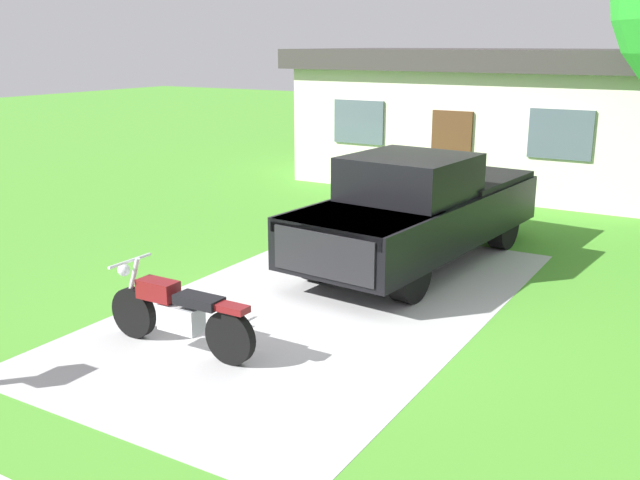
% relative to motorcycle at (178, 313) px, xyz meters
% --- Properties ---
extents(ground_plane, '(80.00, 80.00, 0.00)m').
position_rel_motorcycle_xyz_m(ground_plane, '(0.71, 2.26, -0.47)').
color(ground_plane, '#4A932D').
extents(driveway_pad, '(4.55, 8.28, 0.01)m').
position_rel_motorcycle_xyz_m(driveway_pad, '(0.71, 2.26, -0.47)').
color(driveway_pad, '#AEAEAE').
rests_on(driveway_pad, ground).
extents(motorcycle, '(2.21, 0.70, 1.09)m').
position_rel_motorcycle_xyz_m(motorcycle, '(0.00, 0.00, 0.00)').
color(motorcycle, black).
rests_on(motorcycle, ground).
extents(pickup_truck, '(2.50, 5.77, 1.90)m').
position_rel_motorcycle_xyz_m(pickup_truck, '(1.08, 4.92, 0.48)').
color(pickup_truck, black).
rests_on(pickup_truck, ground).
extents(neighbor_house, '(9.60, 5.60, 3.50)m').
position_rel_motorcycle_xyz_m(neighbor_house, '(-0.42, 12.75, 1.32)').
color(neighbor_house, beige).
rests_on(neighbor_house, ground).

